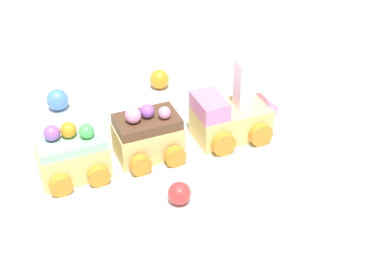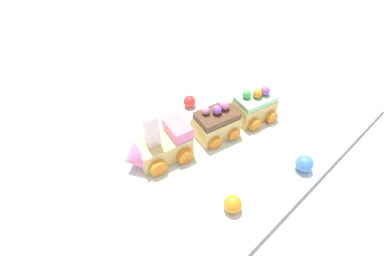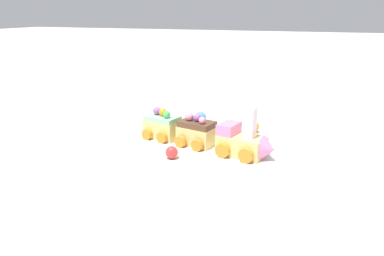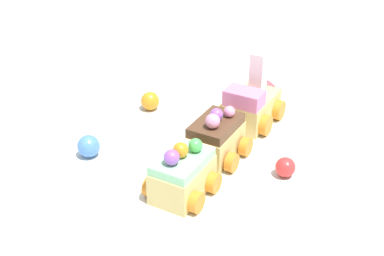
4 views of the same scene
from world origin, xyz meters
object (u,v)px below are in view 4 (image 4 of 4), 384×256
(cake_car_chocolate, at_px, (218,139))
(gumball_orange, at_px, (150,101))
(gumball_blue, at_px, (89,146))
(cake_train_locomotive, at_px, (254,102))
(gumball_red, at_px, (285,167))
(cake_car_mint, at_px, (182,175))

(cake_car_chocolate, bearing_deg, gumball_orange, 65.73)
(cake_car_chocolate, xyz_separation_m, gumball_blue, (-0.05, 0.16, -0.01))
(cake_train_locomotive, bearing_deg, gumball_red, -141.05)
(cake_car_chocolate, relative_size, cake_car_mint, 1.00)
(gumball_red, bearing_deg, gumball_blue, 96.49)
(cake_train_locomotive, relative_size, gumball_red, 4.91)
(gumball_red, bearing_deg, cake_train_locomotive, 26.46)
(cake_car_mint, bearing_deg, cake_train_locomotive, 0.00)
(cake_car_chocolate, relative_size, gumball_blue, 2.89)
(gumball_blue, bearing_deg, cake_train_locomotive, -49.31)
(cake_car_mint, distance_m, gumball_red, 0.13)
(gumball_red, bearing_deg, gumball_orange, 62.33)
(cake_car_mint, xyz_separation_m, gumball_orange, (0.18, 0.11, -0.01))
(cake_train_locomotive, height_order, gumball_blue, cake_train_locomotive)
(gumball_orange, relative_size, gumball_red, 1.11)
(cake_train_locomotive, xyz_separation_m, cake_car_chocolate, (-0.11, 0.02, -0.00))
(cake_train_locomotive, xyz_separation_m, gumball_red, (-0.13, -0.06, -0.01))
(cake_car_chocolate, bearing_deg, gumball_red, -88.99)
(cake_car_chocolate, bearing_deg, cake_car_mint, -179.97)
(cake_car_chocolate, height_order, gumball_red, cake_car_chocolate)
(gumball_orange, bearing_deg, cake_train_locomotive, -84.24)
(cake_car_chocolate, distance_m, gumball_orange, 0.16)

